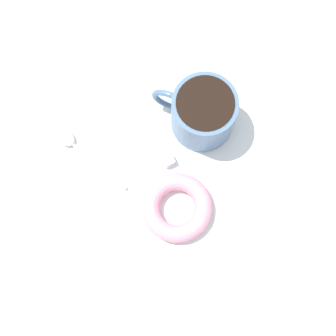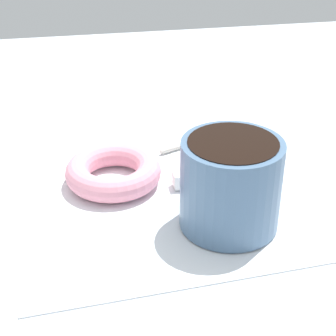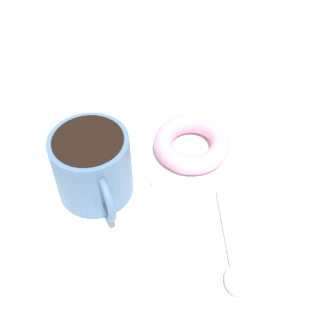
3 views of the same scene
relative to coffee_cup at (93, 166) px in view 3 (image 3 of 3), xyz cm
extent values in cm
cube|color=#B2BCC6|center=(3.26, -6.08, -5.85)|extent=(120.00, 120.00, 2.00)
cube|color=white|center=(4.53, -8.01, -4.70)|extent=(34.32, 34.32, 0.30)
cylinder|color=slate|center=(0.14, 0.12, -0.20)|extent=(9.46, 9.46, 8.70)
cylinder|color=black|center=(0.14, 0.12, 3.95)|extent=(8.26, 8.26, 0.60)
torus|color=slate|center=(-3.81, -3.29, -0.20)|extent=(4.96, 4.45, 5.77)
torus|color=pink|center=(10.24, -9.52, -3.24)|extent=(10.34, 10.34, 2.62)
ellipsoid|color=#B7B2A8|center=(-7.30, -19.52, -4.10)|extent=(4.24, 3.59, 0.90)
cylinder|color=#B7B2A8|center=(-1.06, -16.93, -4.27)|extent=(10.61, 4.82, 0.56)
cube|color=white|center=(3.60, -7.31, -3.74)|extent=(1.62, 1.62, 1.62)
camera|label=1|loc=(20.82, -16.52, 77.64)|focal=60.00mm
camera|label=2|loc=(14.09, 42.71, 27.17)|focal=60.00mm
camera|label=3|loc=(-32.02, -19.91, 42.25)|focal=50.00mm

